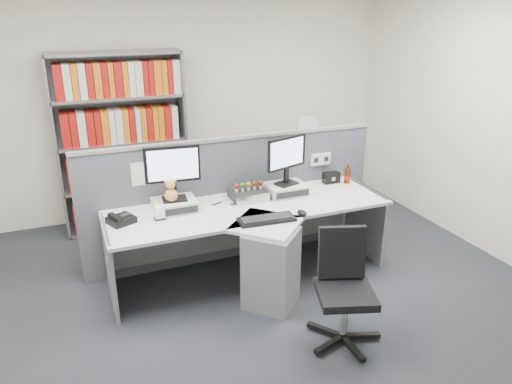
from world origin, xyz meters
name	(u,v)px	position (x,y,z in m)	size (l,w,h in m)	color
ground	(285,322)	(0.00, 0.00, 0.00)	(5.50, 5.50, 0.00)	#31343A
room_shell	(291,106)	(0.00, 0.00, 1.79)	(5.04, 5.54, 2.72)	white
partition	(234,197)	(0.00, 1.25, 0.65)	(3.00, 0.08, 1.27)	#54555F
desk	(258,242)	(0.00, 0.60, 0.46)	(2.60, 1.20, 0.72)	silver
monitor_riser_left	(175,205)	(-0.65, 0.98, 0.77)	(0.38, 0.31, 0.10)	beige
monitor_riser_right	(286,189)	(0.45, 0.98, 0.77)	(0.38, 0.31, 0.10)	beige
monitor_left	(173,169)	(-0.65, 0.98, 1.12)	(0.49, 0.17, 0.49)	black
monitor_right	(287,156)	(0.45, 0.98, 1.10)	(0.45, 0.21, 0.47)	black
desktop_pc	(248,194)	(0.06, 1.01, 0.76)	(0.33, 0.29, 0.09)	black
figurines	(251,185)	(0.08, 0.99, 0.86)	(0.29, 0.05, 0.09)	beige
keyboard	(266,219)	(0.02, 0.46, 0.74)	(0.50, 0.22, 0.03)	black
mouse	(302,213)	(0.36, 0.46, 0.74)	(0.08, 0.12, 0.05)	black
desk_phone	(121,220)	(-1.14, 0.88, 0.75)	(0.26, 0.25, 0.09)	black
desk_calendar	(160,214)	(-0.82, 0.83, 0.77)	(0.09, 0.07, 0.11)	black
plush_toy	(171,192)	(-0.68, 0.95, 0.91)	(0.12, 0.12, 0.20)	gold
speaker	(331,178)	(1.02, 1.10, 0.78)	(0.17, 0.09, 0.11)	black
cola_bottle	(347,176)	(1.17, 1.03, 0.80)	(0.07, 0.07, 0.21)	#3F190A
shelving_unit	(123,145)	(-0.90, 2.44, 0.98)	(1.41, 0.40, 2.00)	gray
filing_cabinet	(305,186)	(1.20, 1.99, 0.35)	(0.45, 0.61, 0.70)	gray
desk_fan	(307,133)	(1.20, 1.99, 1.03)	(0.31, 0.19, 0.53)	white
office_chair	(344,284)	(0.33, -0.31, 0.47)	(0.58, 0.58, 0.87)	silver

